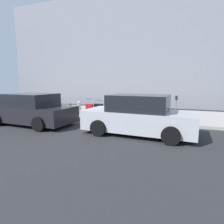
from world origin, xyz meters
TOP-DOWN VIEW (x-y plane):
  - ground_plane at (0.00, 0.00)m, footprint 40.00×40.00m
  - sidewalk_curb at (0.00, -2.50)m, footprint 18.00×5.00m
  - building_facade_sidewalk_side at (0.00, -8.35)m, footprint 24.00×3.00m
  - suitcase_red_0 at (-3.37, -0.70)m, footprint 0.46×0.25m
  - suitcase_navy_1 at (-2.83, -0.71)m, footprint 0.42×0.22m
  - suitcase_olive_2 at (-2.32, -0.80)m, footprint 0.40×0.24m
  - suitcase_maroon_3 at (-1.80, -0.71)m, footprint 0.44×0.27m
  - suitcase_teal_4 at (-1.30, -0.83)m, footprint 0.36×0.22m
  - suitcase_silver_5 at (-0.78, -0.82)m, footprint 0.49×0.25m
  - suitcase_black_6 at (-0.18, -0.84)m, footprint 0.51×0.29m
  - suitcase_red_7 at (0.38, -0.78)m, footprint 0.43×0.20m
  - fire_hydrant at (1.07, -0.77)m, footprint 0.39×0.21m
  - bollard_post at (1.60, -0.62)m, footprint 0.12×0.12m
  - parking_meter at (-4.50, -1.02)m, footprint 0.12×0.09m
  - parked_car_silver_0 at (-3.11, 1.81)m, footprint 4.46×2.19m
  - parked_car_charcoal_1 at (2.26, 1.81)m, footprint 4.39×2.30m

SIDE VIEW (x-z plane):
  - ground_plane at x=0.00m, z-range 0.00..0.00m
  - sidewalk_curb at x=0.00m, z-range 0.00..0.14m
  - suitcase_navy_1 at x=-2.83m, z-range 0.00..0.89m
  - suitcase_red_0 at x=-3.37m, z-range 0.03..0.88m
  - suitcase_silver_5 at x=-0.78m, z-range 0.04..0.87m
  - suitcase_olive_2 at x=-2.32m, z-range 0.11..0.81m
  - suitcase_red_7 at x=0.38m, z-range -0.02..0.98m
  - bollard_post at x=1.60m, z-range 0.14..0.84m
  - suitcase_maroon_3 at x=-1.80m, z-range 0.11..0.87m
  - suitcase_black_6 at x=-0.18m, z-range 0.02..0.97m
  - suitcase_teal_4 at x=-1.30m, z-range 0.11..0.92m
  - fire_hydrant at x=1.07m, z-range 0.16..1.00m
  - parked_car_charcoal_1 at x=2.26m, z-range -0.04..1.50m
  - parked_car_silver_0 at x=-3.11m, z-range -0.05..1.55m
  - parking_meter at x=-4.50m, z-range 0.33..1.60m
  - building_facade_sidewalk_side at x=0.00m, z-range 0.00..9.83m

